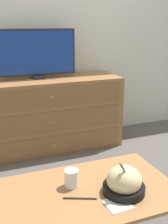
% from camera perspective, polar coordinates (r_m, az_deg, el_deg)
% --- Properties ---
extents(ground_plane, '(12.00, 12.00, 0.00)m').
position_cam_1_polar(ground_plane, '(3.45, -7.17, -4.98)').
color(ground_plane, '#56514C').
extents(wall_back, '(12.00, 0.05, 2.60)m').
position_cam_1_polar(wall_back, '(3.21, -8.21, 17.16)').
color(wall_back, silver).
rests_on(wall_back, ground_plane).
extents(dresser, '(1.58, 0.53, 0.77)m').
position_cam_1_polar(dresser, '(3.03, -7.58, -0.46)').
color(dresser, olive).
rests_on(dresser, ground_plane).
extents(tv, '(0.81, 0.14, 0.50)m').
position_cam_1_polar(tv, '(2.95, -9.58, 11.68)').
color(tv, '#232328').
rests_on(tv, dresser).
extents(coffee_table, '(1.05, 0.61, 0.45)m').
position_cam_1_polar(coffee_table, '(1.61, -0.49, -17.60)').
color(coffee_table, '#9E6B3D').
rests_on(coffee_table, ground_plane).
extents(takeout_bowl, '(0.23, 0.23, 0.20)m').
position_cam_1_polar(takeout_bowl, '(1.55, 8.12, -13.99)').
color(takeout_bowl, black).
rests_on(takeout_bowl, coffee_table).
extents(drink_cup, '(0.08, 0.08, 0.10)m').
position_cam_1_polar(drink_cup, '(1.60, -2.56, -13.48)').
color(drink_cup, '#9E6638').
rests_on(drink_cup, coffee_table).
extents(napkin, '(0.13, 0.13, 0.00)m').
position_cam_1_polar(napkin, '(1.49, 6.87, -18.09)').
color(napkin, white).
rests_on(napkin, coffee_table).
extents(knife, '(0.17, 0.08, 0.01)m').
position_cam_1_polar(knife, '(1.52, -0.84, -17.16)').
color(knife, black).
rests_on(knife, coffee_table).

